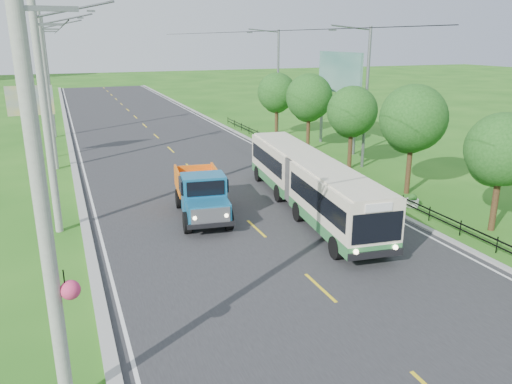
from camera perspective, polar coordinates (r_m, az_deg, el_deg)
ground at (r=17.71m, az=7.34°, el=-10.82°), size 240.00×240.00×0.00m
road at (r=35.46m, az=-8.33°, el=3.52°), size 14.00×120.00×0.02m
curb_left at (r=34.59m, az=-20.01°, el=2.41°), size 0.40×120.00×0.15m
curb_right at (r=37.67m, az=2.32°, el=4.55°), size 0.30×120.00×0.10m
edge_line_left at (r=34.62m, az=-19.10°, el=2.43°), size 0.12×120.00×0.00m
edge_line_right at (r=37.48m, az=1.62°, el=4.45°), size 0.12×120.00×0.00m
centre_dash at (r=17.70m, az=7.34°, el=-10.76°), size 0.12×2.20×0.00m
railing_right at (r=32.77m, az=7.93°, el=2.93°), size 0.04×40.00×0.60m
pole_nearest at (r=11.12m, az=-22.96°, el=-1.69°), size 3.51×0.44×10.00m
pole_near at (r=22.83m, az=-22.82°, el=7.84°), size 3.51×0.32×10.00m
pole_mid at (r=34.75m, az=-22.70°, el=10.63°), size 3.51×0.32×10.00m
pole_far at (r=46.71m, az=-22.65°, el=11.99°), size 3.51×0.32×10.00m
tree_second at (r=24.10m, az=26.16°, el=4.03°), size 3.18×3.26×5.30m
tree_third at (r=28.31m, az=17.41°, el=7.69°), size 3.60×3.62×6.00m
tree_fourth at (r=33.20m, az=10.87°, el=8.76°), size 3.24×3.31×5.40m
tree_fifth at (r=38.32m, az=6.07°, el=10.46°), size 3.48×3.52×5.80m
tree_back at (r=43.72m, az=2.38°, el=11.09°), size 3.30×3.36×5.50m
streetlight_mid at (r=33.35m, az=12.30°, el=10.99°), size 3.02×0.20×9.07m
streetlight_far at (r=45.62m, az=2.35°, el=12.92°), size 3.02×0.20×9.07m
planter_near at (r=26.76m, az=17.43°, el=-1.01°), size 0.64×0.64×0.67m
planter_mid at (r=33.07m, az=8.84°, el=2.99°), size 0.64×0.64×0.67m
planter_far at (r=39.99m, az=3.07°, el=5.63°), size 0.64×0.64×0.67m
billboard_left at (r=37.90m, az=-24.35°, el=9.00°), size 3.00×0.20×5.20m
billboard_right at (r=39.25m, az=9.48°, el=12.67°), size 0.24×6.00×7.30m
bus at (r=24.68m, az=6.12°, el=1.41°), size 3.78×14.00×2.67m
dump_truck at (r=23.87m, az=-6.26°, el=0.11°), size 2.77×5.72×2.31m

